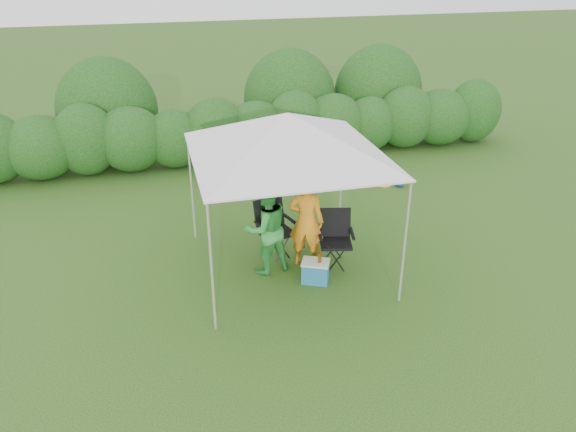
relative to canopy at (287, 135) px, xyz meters
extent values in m
plane|color=#355C1D|center=(0.00, -0.50, -2.46)|extent=(70.00, 70.00, 0.00)
ellipsoid|color=#22531A|center=(-4.77, 5.50, -1.67)|extent=(1.80, 1.53, 1.57)
cylinder|color=#382616|center=(-4.77, 5.50, -2.31)|extent=(0.12, 0.12, 0.30)
ellipsoid|color=#22531A|center=(-3.71, 5.50, -1.56)|extent=(1.57, 1.34, 1.80)
cylinder|color=#382616|center=(-3.71, 5.50, -2.31)|extent=(0.12, 0.12, 0.30)
ellipsoid|color=#22531A|center=(-2.65, 5.50, -1.64)|extent=(1.72, 1.47, 1.65)
cylinder|color=#382616|center=(-2.65, 5.50, -2.31)|extent=(0.12, 0.12, 0.30)
ellipsoid|color=#22531A|center=(-1.59, 5.50, -1.71)|extent=(1.50, 1.28, 1.50)
cylinder|color=#382616|center=(-1.59, 5.50, -2.31)|extent=(0.12, 0.12, 0.30)
ellipsoid|color=#22531A|center=(-0.53, 5.50, -1.60)|extent=(1.65, 1.40, 1.73)
cylinder|color=#382616|center=(-0.53, 5.50, -2.31)|extent=(0.12, 0.12, 0.30)
ellipsoid|color=#22531A|center=(0.53, 5.50, -1.67)|extent=(1.80, 1.53, 1.57)
cylinder|color=#382616|center=(0.53, 5.50, -2.31)|extent=(0.12, 0.12, 0.30)
ellipsoid|color=#22531A|center=(1.59, 5.50, -1.56)|extent=(1.58, 1.34, 1.80)
cylinder|color=#382616|center=(1.59, 5.50, -2.31)|extent=(0.12, 0.12, 0.30)
ellipsoid|color=#22531A|center=(2.65, 5.50, -1.64)|extent=(1.72, 1.47, 1.65)
cylinder|color=#382616|center=(2.65, 5.50, -2.31)|extent=(0.12, 0.12, 0.30)
ellipsoid|color=#22531A|center=(3.71, 5.50, -1.71)|extent=(1.50, 1.28, 1.50)
cylinder|color=#382616|center=(3.71, 5.50, -2.31)|extent=(0.12, 0.12, 0.30)
ellipsoid|color=#22531A|center=(4.77, 5.50, -1.60)|extent=(1.65, 1.40, 1.73)
cylinder|color=#382616|center=(4.77, 5.50, -2.31)|extent=(0.12, 0.12, 0.30)
ellipsoid|color=#22531A|center=(5.83, 5.50, -1.67)|extent=(1.80, 1.53, 1.57)
cylinder|color=#382616|center=(5.83, 5.50, -2.31)|extent=(0.12, 0.12, 0.30)
ellipsoid|color=#22531A|center=(6.88, 5.50, -1.56)|extent=(1.57, 1.34, 1.80)
cylinder|color=#382616|center=(6.88, 5.50, -2.31)|extent=(0.12, 0.12, 0.30)
cylinder|color=silver|center=(-1.50, -1.50, -1.41)|extent=(0.04, 0.04, 2.10)
cylinder|color=silver|center=(1.50, -1.50, -1.41)|extent=(0.04, 0.04, 2.10)
cylinder|color=silver|center=(-1.50, 1.50, -1.41)|extent=(0.04, 0.04, 2.10)
cylinder|color=silver|center=(1.50, 1.50, -1.41)|extent=(0.04, 0.04, 2.10)
cube|color=white|center=(0.00, 0.00, -0.35)|extent=(3.10, 3.10, 0.03)
pyramid|color=white|center=(0.00, 0.00, 0.02)|extent=(3.10, 3.10, 0.70)
cube|color=black|center=(0.84, -0.17, -2.02)|extent=(0.65, 0.61, 0.05)
cube|color=black|center=(0.89, 0.06, -1.72)|extent=(0.57, 0.27, 0.53)
cube|color=black|center=(0.56, -0.11, -1.83)|extent=(0.15, 0.47, 0.03)
cube|color=black|center=(1.12, -0.23, -1.83)|extent=(0.15, 0.47, 0.03)
cylinder|color=black|center=(0.56, -0.34, -2.24)|extent=(0.03, 0.03, 0.44)
cylinder|color=black|center=(1.02, -0.44, -2.24)|extent=(0.03, 0.03, 0.44)
cylinder|color=black|center=(0.67, 0.11, -2.24)|extent=(0.03, 0.03, 0.44)
cylinder|color=black|center=(1.12, 0.01, -2.24)|extent=(0.03, 0.03, 0.44)
cube|color=black|center=(-0.11, 0.45, -2.00)|extent=(0.70, 0.67, 0.06)
cube|color=black|center=(-0.18, 0.68, -1.69)|extent=(0.60, 0.32, 0.55)
cube|color=black|center=(-0.39, 0.36, -1.80)|extent=(0.19, 0.48, 0.03)
cube|color=black|center=(0.18, 0.53, -1.80)|extent=(0.19, 0.48, 0.03)
cylinder|color=black|center=(-0.27, 0.14, -2.23)|extent=(0.03, 0.03, 0.46)
cylinder|color=black|center=(0.20, 0.28, -2.23)|extent=(0.03, 0.03, 0.46)
cylinder|color=black|center=(-0.41, 0.61, -2.23)|extent=(0.03, 0.03, 0.46)
cylinder|color=black|center=(0.06, 0.75, -2.23)|extent=(0.03, 0.03, 0.46)
imported|color=orange|center=(0.34, -0.01, -1.61)|extent=(0.74, 0.64, 1.71)
imported|color=green|center=(-0.39, -0.06, -1.62)|extent=(0.95, 0.81, 1.68)
cube|color=teal|center=(0.34, -0.61, -2.28)|extent=(0.53, 0.47, 0.36)
cube|color=silver|center=(0.34, -0.61, -2.09)|extent=(0.56, 0.50, 0.03)
cylinder|color=#592D0C|center=(0.40, -0.65, -1.96)|extent=(0.06, 0.06, 0.23)
cone|color=yellow|center=(3.16, 3.08, -2.30)|extent=(0.38, 0.38, 0.32)
sphere|color=blue|center=(3.48, 2.87, -2.33)|extent=(0.26, 0.26, 0.26)
camera|label=1|loc=(-2.12, -8.43, 2.82)|focal=35.00mm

